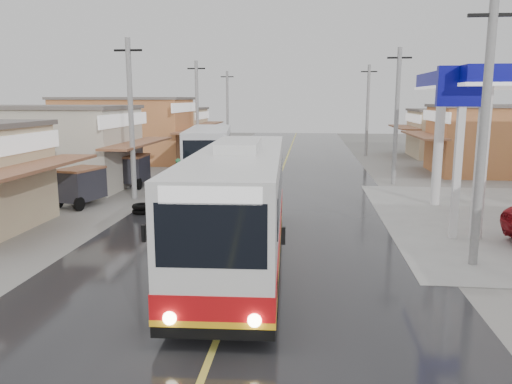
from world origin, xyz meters
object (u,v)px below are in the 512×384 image
coach_bus (240,204)px  tricycle_near (80,184)px  tyre_stack (142,209)px  cyclist (179,185)px  tricycle_far (133,169)px  second_bus (209,151)px

coach_bus → tricycle_near: bearing=137.8°
tricycle_near → tyre_stack: 3.75m
cyclist → tyre_stack: 3.92m
tricycle_near → tyre_stack: (3.43, -1.29, -0.83)m
tricycle_far → second_bus: bearing=43.1°
coach_bus → second_bus: size_ratio=1.24×
tricycle_far → tricycle_near: bearing=-97.5°
tricycle_far → cyclist: bearing=-40.9°
tricycle_near → tyre_stack: size_ratio=3.12×
coach_bus → tricycle_near: coach_bus is taller
tricycle_far → coach_bus: bearing=-58.7°
cyclist → tricycle_far: bearing=122.4°
cyclist → tricycle_near: 4.89m
tricycle_far → tyre_stack: tricycle_far is taller
tyre_stack → tricycle_near: bearing=159.4°
cyclist → tricycle_far: 4.64m
second_bus → tyre_stack: bearing=-103.0°
cyclist → tricycle_far: (-3.55, 2.96, 0.38)m
second_bus → tyre_stack: (-1.01, -10.49, -1.50)m
cyclist → tyre_stack: bearing=-118.8°
second_bus → tyre_stack: size_ratio=11.44×
cyclist → coach_bus: bearing=-82.9°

